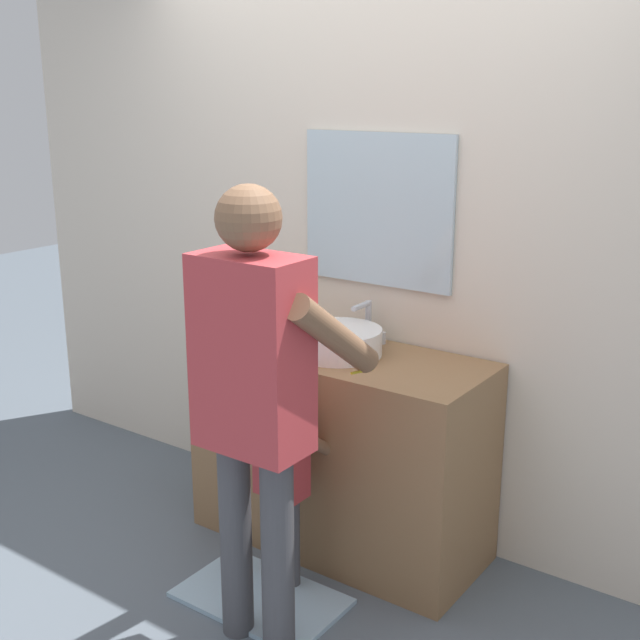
% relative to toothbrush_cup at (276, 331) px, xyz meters
% --- Properties ---
extents(ground_plane, '(14.00, 14.00, 0.00)m').
position_rel_toothbrush_cup_xyz_m(ground_plane, '(0.31, -0.26, -0.93)').
color(ground_plane, slate).
extents(back_wall, '(4.40, 0.10, 2.70)m').
position_rel_toothbrush_cup_xyz_m(back_wall, '(0.31, 0.36, 0.42)').
color(back_wall, beige).
rests_on(back_wall, ground).
extents(vanity_cabinet, '(1.26, 0.54, 0.88)m').
position_rel_toothbrush_cup_xyz_m(vanity_cabinet, '(0.31, 0.04, -0.49)').
color(vanity_cabinet, olive).
rests_on(vanity_cabinet, ground).
extents(sink_basin, '(0.36, 0.36, 0.11)m').
position_rel_toothbrush_cup_xyz_m(sink_basin, '(0.31, 0.02, 0.00)').
color(sink_basin, white).
rests_on(sink_basin, vanity_cabinet).
extents(faucet, '(0.18, 0.14, 0.18)m').
position_rel_toothbrush_cup_xyz_m(faucet, '(0.31, 0.24, 0.03)').
color(faucet, '#B7BABF').
rests_on(faucet, vanity_cabinet).
extents(toothbrush_cup, '(0.07, 0.07, 0.21)m').
position_rel_toothbrush_cup_xyz_m(toothbrush_cup, '(0.00, 0.00, 0.00)').
color(toothbrush_cup, '#4C8EB2').
rests_on(toothbrush_cup, vanity_cabinet).
extents(bath_mat, '(0.64, 0.40, 0.02)m').
position_rel_toothbrush_cup_xyz_m(bath_mat, '(0.31, -0.51, -0.92)').
color(bath_mat, '#99B7CC').
rests_on(bath_mat, ground).
extents(child_toddler, '(0.27, 0.27, 0.88)m').
position_rel_toothbrush_cup_xyz_m(child_toddler, '(0.31, -0.36, -0.41)').
color(child_toddler, '#47474C').
rests_on(child_toddler, ground).
extents(adult_parent, '(0.51, 0.54, 1.66)m').
position_rel_toothbrush_cup_xyz_m(adult_parent, '(0.45, -0.68, 0.06)').
color(adult_parent, '#47474C').
rests_on(adult_parent, ground).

